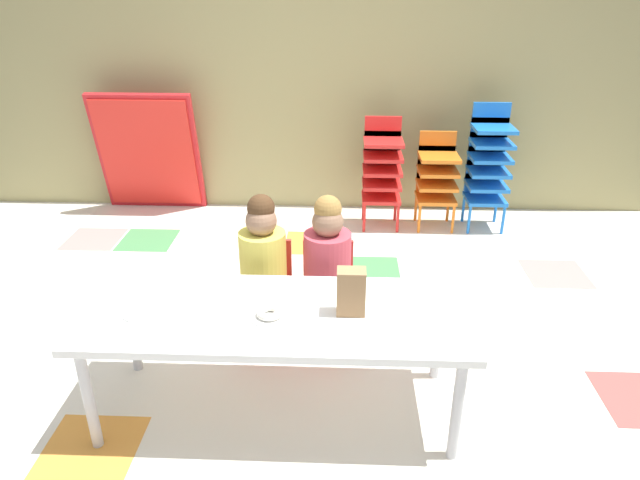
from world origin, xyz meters
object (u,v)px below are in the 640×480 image
(kid_chair_orange_stack, at_px, (437,174))
(paper_bag_brown, at_px, (351,292))
(folded_activity_table, at_px, (148,153))
(seated_child_near_camera, at_px, (263,258))
(kid_chair_red_stack, at_px, (382,167))
(donut_powdered_on_plate, at_px, (270,312))
(paper_plate_near_edge, at_px, (270,316))
(kid_chair_blue_stack, at_px, (488,161))
(seated_child_middle_seat, at_px, (328,259))
(craft_table, at_px, (276,320))
(paper_plate_center_table, at_px, (142,312))

(kid_chair_orange_stack, xyz_separation_m, paper_bag_brown, (-0.74, -2.35, 0.22))
(kid_chair_orange_stack, relative_size, folded_activity_table, 0.74)
(seated_child_near_camera, bearing_deg, kid_chair_red_stack, 66.91)
(donut_powdered_on_plate, bearing_deg, paper_plate_near_edge, 0.00)
(donut_powdered_on_plate, bearing_deg, kid_chair_blue_stack, 57.74)
(kid_chair_blue_stack, bearing_deg, paper_plate_near_edge, -122.26)
(paper_bag_brown, relative_size, donut_powdered_on_plate, 1.82)
(seated_child_middle_seat, distance_m, paper_plate_near_edge, 0.67)
(seated_child_near_camera, relative_size, seated_child_middle_seat, 1.00)
(kid_chair_orange_stack, bearing_deg, kid_chair_red_stack, 179.96)
(craft_table, bearing_deg, paper_bag_brown, 0.60)
(seated_child_near_camera, xyz_separation_m, paper_plate_center_table, (-0.48, -0.61, 0.02))
(craft_table, bearing_deg, paper_plate_center_table, -176.53)
(kid_chair_blue_stack, distance_m, paper_plate_center_table, 3.19)
(kid_chair_orange_stack, distance_m, kid_chair_blue_stack, 0.43)
(seated_child_near_camera, bearing_deg, folded_activity_table, 122.49)
(folded_activity_table, height_order, paper_plate_center_table, folded_activity_table)
(folded_activity_table, bearing_deg, craft_table, -61.27)
(kid_chair_red_stack, height_order, paper_plate_center_table, kid_chair_red_stack)
(craft_table, relative_size, seated_child_middle_seat, 1.95)
(kid_chair_red_stack, bearing_deg, paper_bag_brown, -96.82)
(kid_chair_orange_stack, xyz_separation_m, folded_activity_table, (-2.51, 0.24, 0.08))
(folded_activity_table, xyz_separation_m, paper_plate_center_table, (0.81, -2.64, 0.04))
(paper_bag_brown, height_order, paper_plate_near_edge, paper_bag_brown)
(seated_child_near_camera, distance_m, kid_chair_red_stack, 1.94)
(paper_plate_near_edge, bearing_deg, donut_powdered_on_plate, 0.00)
(kid_chair_red_stack, bearing_deg, kid_chair_orange_stack, -0.04)
(seated_child_middle_seat, relative_size, folded_activity_table, 0.84)
(kid_chair_orange_stack, height_order, donut_powdered_on_plate, kid_chair_orange_stack)
(seated_child_near_camera, distance_m, paper_plate_near_edge, 0.63)
(kid_chair_red_stack, distance_m, paper_plate_center_table, 2.70)
(craft_table, distance_m, paper_plate_near_edge, 0.08)
(folded_activity_table, distance_m, paper_plate_near_edge, 3.00)
(craft_table, distance_m, seated_child_middle_seat, 0.61)
(kid_chair_blue_stack, bearing_deg, paper_bag_brown, -116.12)
(paper_bag_brown, bearing_deg, kid_chair_red_stack, 83.18)
(folded_activity_table, bearing_deg, kid_chair_orange_stack, -5.55)
(kid_chair_red_stack, bearing_deg, donut_powdered_on_plate, -105.05)
(craft_table, height_order, paper_plate_center_table, paper_plate_center_table)
(donut_powdered_on_plate, bearing_deg, seated_child_middle_seat, 68.64)
(seated_child_near_camera, height_order, paper_plate_near_edge, seated_child_near_camera)
(seated_child_middle_seat, distance_m, donut_powdered_on_plate, 0.67)
(kid_chair_blue_stack, xyz_separation_m, paper_bag_brown, (-1.15, -2.35, 0.10))
(craft_table, bearing_deg, folded_activity_table, 118.73)
(kid_chair_blue_stack, bearing_deg, craft_table, -122.47)
(kid_chair_red_stack, height_order, kid_chair_blue_stack, kid_chair_blue_stack)
(paper_bag_brown, bearing_deg, donut_powdered_on_plate, -171.42)
(paper_plate_near_edge, bearing_deg, paper_bag_brown, 8.58)
(seated_child_near_camera, xyz_separation_m, paper_bag_brown, (0.48, -0.57, 0.12))
(seated_child_middle_seat, relative_size, paper_bag_brown, 4.17)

